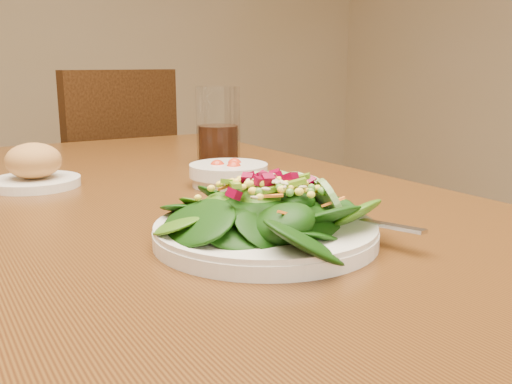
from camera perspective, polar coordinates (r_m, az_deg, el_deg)
dining_table at (r=0.86m, az=-11.93°, el=-7.47°), size 0.90×1.40×0.75m
chair_far at (r=1.86m, az=-15.26°, el=-1.82°), size 0.56×0.56×0.93m
salad_plate at (r=0.63m, az=1.65°, el=-2.61°), size 0.25×0.25×0.07m
bread_plate at (r=0.98m, az=-21.31°, el=2.16°), size 0.14×0.14×0.07m
tomato_bowl at (r=0.92m, az=-2.75°, el=1.81°), size 0.13×0.13×0.04m
drinking_glass at (r=1.13m, az=-3.80°, el=6.11°), size 0.09×0.09×0.15m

